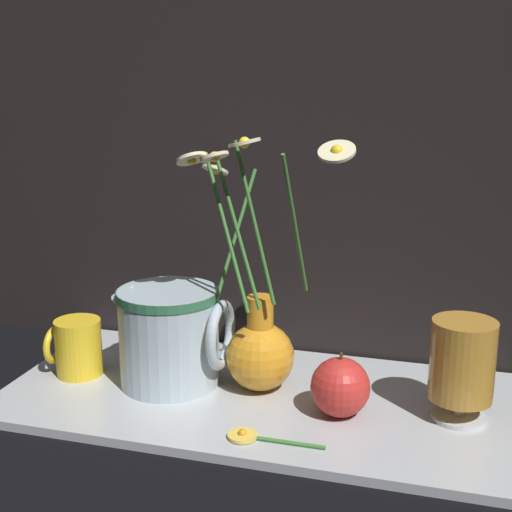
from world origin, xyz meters
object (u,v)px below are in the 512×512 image
Objects in this scene: vase_with_flowers at (257,342)px; tea_glass at (462,364)px; ceramic_pitcher at (171,333)px; yellow_mug at (77,347)px; orange_fruit at (340,387)px.

vase_with_flowers reaches higher than tea_glass.
vase_with_flowers is 2.10× the size of ceramic_pitcher.
tea_glass is (0.39, -0.01, 0.00)m from ceramic_pitcher.
ceramic_pitcher is at bearing -173.70° from vase_with_flowers.
vase_with_flowers is at bearing 5.05° from yellow_mug.
tea_glass is 0.15m from orange_fruit.
tea_glass is (0.27, -0.02, 0.01)m from vase_with_flowers.
orange_fruit is at bearing -7.49° from ceramic_pitcher.
ceramic_pitcher is 0.25m from orange_fruit.
vase_with_flowers is at bearing 175.82° from tea_glass.
vase_with_flowers is 4.27× the size of yellow_mug.
vase_with_flowers is 4.15× the size of orange_fruit.
vase_with_flowers reaches higher than yellow_mug.
tea_glass reaches higher than yellow_mug.
yellow_mug is 0.53m from tea_glass.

